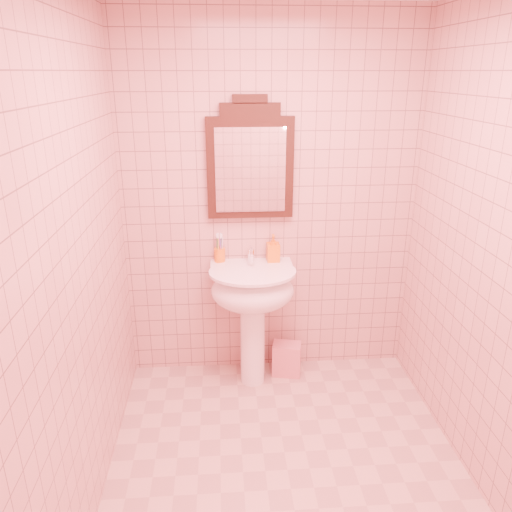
{
  "coord_description": "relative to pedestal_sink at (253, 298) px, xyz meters",
  "views": [
    {
      "loc": [
        -0.34,
        -2.19,
        2.1
      ],
      "look_at": [
        -0.14,
        0.55,
        1.08
      ],
      "focal_mm": 35.0,
      "sensor_mm": 36.0,
      "label": 1
    }
  ],
  "objects": [
    {
      "name": "towel",
      "position": [
        0.25,
        0.08,
        -0.54
      ],
      "size": [
        0.22,
        0.17,
        0.25
      ],
      "primitive_type": "cube",
      "rotation": [
        0.0,
        0.0,
        -0.2
      ],
      "color": "#CF7A7B",
      "rests_on": "floor"
    },
    {
      "name": "faucet",
      "position": [
        0.0,
        0.14,
        0.26
      ],
      "size": [
        0.04,
        0.16,
        0.11
      ],
      "color": "white",
      "rests_on": "pedestal_sink"
    },
    {
      "name": "toothbrush_cup",
      "position": [
        -0.21,
        0.18,
        0.25
      ],
      "size": [
        0.08,
        0.08,
        0.18
      ],
      "rotation": [
        0.0,
        0.0,
        0.4
      ],
      "color": "orange",
      "rests_on": "pedestal_sink"
    },
    {
      "name": "pedestal_sink",
      "position": [
        0.0,
        0.0,
        0.0
      ],
      "size": [
        0.58,
        0.58,
        0.86
      ],
      "color": "white",
      "rests_on": "floor"
    },
    {
      "name": "soap_dispenser",
      "position": [
        0.15,
        0.16,
        0.3
      ],
      "size": [
        0.09,
        0.09,
        0.19
      ],
      "primitive_type": "imported",
      "rotation": [
        0.0,
        0.0,
        0.04
      ],
      "color": "orange",
      "rests_on": "pedestal_sink"
    },
    {
      "name": "mirror",
      "position": [
        0.0,
        0.2,
        0.88
      ],
      "size": [
        0.57,
        0.06,
        0.8
      ],
      "color": "black",
      "rests_on": "back_wall"
    },
    {
      "name": "back_wall",
      "position": [
        0.14,
        0.23,
        0.59
      ],
      "size": [
        2.0,
        0.02,
        2.5
      ],
      "primitive_type": "cube",
      "color": "#CC988E",
      "rests_on": "floor"
    },
    {
      "name": "floor",
      "position": [
        0.14,
        -0.87,
        -0.66
      ],
      "size": [
        2.2,
        2.2,
        0.0
      ],
      "primitive_type": "plane",
      "color": "#C6A48F",
      "rests_on": "ground"
    }
  ]
}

